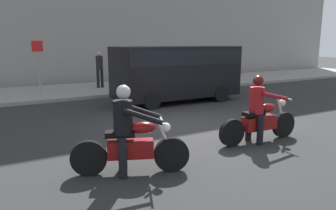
# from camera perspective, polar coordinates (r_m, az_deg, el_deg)

# --- Properties ---
(ground_plane) EXTENTS (80.00, 80.00, 0.00)m
(ground_plane) POSITION_cam_1_polar(r_m,az_deg,el_deg) (8.79, 4.64, -4.21)
(ground_plane) COLOR #272727
(sidewalk_slab) EXTENTS (40.00, 4.40, 0.14)m
(sidewalk_slab) POSITION_cam_1_polar(r_m,az_deg,el_deg) (15.92, -11.53, 2.91)
(sidewalk_slab) COLOR gray
(sidewalk_slab) RESTS_ON ground_plane
(motorcycle_with_rider_black_leather) EXTENTS (2.03, 0.99, 1.63)m
(motorcycle_with_rider_black_leather) POSITION_cam_1_polar(r_m,az_deg,el_deg) (5.72, -6.94, -5.99)
(motorcycle_with_rider_black_leather) COLOR black
(motorcycle_with_rider_black_leather) RESTS_ON ground_plane
(motorcycle_with_rider_crimson) EXTENTS (2.24, 0.70, 1.60)m
(motorcycle_with_rider_crimson) POSITION_cam_1_polar(r_m,az_deg,el_deg) (7.78, 16.11, -1.78)
(motorcycle_with_rider_crimson) COLOR black
(motorcycle_with_rider_crimson) RESTS_ON ground_plane
(parked_van_black) EXTENTS (4.92, 1.96, 2.17)m
(parked_van_black) POSITION_cam_1_polar(r_m,az_deg,el_deg) (12.46, 1.54, 6.36)
(parked_van_black) COLOR black
(parked_van_black) RESTS_ON ground_plane
(street_sign_post) EXTENTS (0.44, 0.08, 2.27)m
(street_sign_post) POSITION_cam_1_polar(r_m,az_deg,el_deg) (14.35, -22.33, 7.25)
(street_sign_post) COLOR gray
(street_sign_post) RESTS_ON sidewalk_slab
(pedestrian_bystander) EXTENTS (0.34, 0.34, 1.73)m
(pedestrian_bystander) POSITION_cam_1_polar(r_m,az_deg,el_deg) (15.74, -12.23, 6.75)
(pedestrian_bystander) COLOR black
(pedestrian_bystander) RESTS_ON sidewalk_slab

